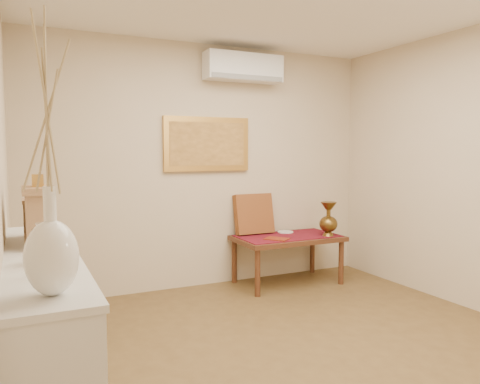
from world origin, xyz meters
TOP-DOWN VIEW (x-y plane):
  - floor at (0.00, 0.00)m, footprint 4.50×4.50m
  - wall_back at (0.00, 2.25)m, footprint 4.00×0.02m
  - wall_left at (-2.00, 0.00)m, footprint 0.02×4.50m
  - white_vase at (-1.81, -0.80)m, footprint 0.20×0.20m
  - candlestick at (-1.83, -0.50)m, footprint 0.11×0.11m
  - brass_urn_small at (-1.83, -0.23)m, footprint 0.10×0.10m
  - table_cloth at (0.85, 1.88)m, footprint 1.14×0.59m
  - brass_urn_tall at (1.27, 1.68)m, footprint 0.21×0.21m
  - plate at (0.93, 2.07)m, footprint 0.19×0.19m
  - menu at (0.62, 1.73)m, footprint 0.29×0.31m
  - cushion at (0.55, 2.15)m, footprint 0.47×0.19m
  - display_ledge at (-1.82, 0.00)m, footprint 0.37×2.02m
  - mantel_clock at (-1.81, 0.24)m, footprint 0.17×0.36m
  - wooden_chest at (-1.82, 0.51)m, footprint 0.16×0.21m
  - low_table at (0.85, 1.88)m, footprint 1.20×0.70m
  - painting at (0.00, 2.22)m, footprint 1.00×0.06m
  - ac_unit at (0.40, 2.12)m, footprint 0.90×0.25m

SIDE VIEW (x-z plane):
  - floor at x=0.00m, z-range 0.00..0.00m
  - low_table at x=0.85m, z-range 0.21..0.76m
  - display_ledge at x=-1.82m, z-range 0.00..0.98m
  - table_cloth at x=0.85m, z-range 0.55..0.56m
  - plate at x=0.93m, z-range 0.56..0.57m
  - menu at x=0.62m, z-range 0.56..0.57m
  - cushion at x=0.55m, z-range 0.55..1.03m
  - brass_urn_tall at x=1.27m, z-range 0.56..1.03m
  - brass_urn_small at x=-1.83m, z-range 0.98..1.20m
  - candlestick at x=-1.83m, z-range 0.98..1.21m
  - wooden_chest at x=-1.82m, z-range 0.98..1.22m
  - mantel_clock at x=-1.81m, z-range 0.95..1.36m
  - wall_back at x=0.00m, z-range 0.00..2.70m
  - wall_left at x=-2.00m, z-range 0.00..2.70m
  - white_vase at x=-1.81m, z-range 0.98..2.02m
  - painting at x=0.00m, z-range 1.30..1.90m
  - ac_unit at x=0.40m, z-range 2.30..2.60m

